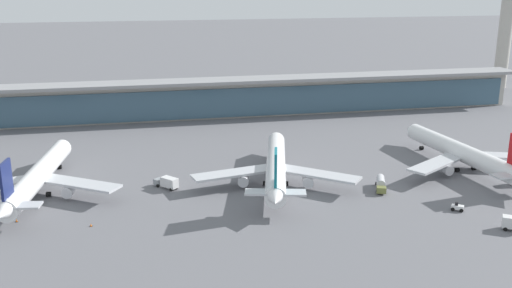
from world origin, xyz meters
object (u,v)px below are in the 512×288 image
safety_cone_bravo (17,221)px  service_truck_near_nose_olive (381,183)px  control_tower (508,9)px  airliner_left_stand (37,177)px  airliner_right_stand (464,153)px  safety_cone_charlie (91,225)px  airliner_centre_stand (276,166)px  service_truck_by_tail_grey (167,182)px  service_truck_mid_apron_white (457,207)px

safety_cone_bravo → service_truck_near_nose_olive: bearing=1.8°
control_tower → airliner_left_stand: bearing=-151.9°
airliner_left_stand → airliner_right_stand: bearing=-1.9°
service_truck_near_nose_olive → safety_cone_bravo: service_truck_near_nose_olive is taller
airliner_left_stand → control_tower: 232.85m
service_truck_near_nose_olive → safety_cone_charlie: 73.15m
airliner_centre_stand → safety_cone_bravo: airliner_centre_stand is taller
airliner_centre_stand → service_truck_near_nose_olive: bearing=-20.6°
airliner_left_stand → service_truck_by_tail_grey: 32.57m
service_truck_near_nose_olive → control_tower: size_ratio=0.13×
airliner_left_stand → service_truck_mid_apron_white: (98.68, -31.50, -3.97)m
service_truck_mid_apron_white → safety_cone_charlie: 84.97m
airliner_left_stand → service_truck_by_tail_grey: bearing=-3.8°
service_truck_by_tail_grey → safety_cone_charlie: service_truck_by_tail_grey is taller
airliner_right_stand → service_truck_mid_apron_white: bearing=-122.6°
safety_cone_bravo → safety_cone_charlie: 17.67m
airliner_centre_stand → service_truck_near_nose_olive: airliner_centre_stand is taller
airliner_right_stand → airliner_left_stand: bearing=178.1°
service_truck_near_nose_olive → service_truck_mid_apron_white: 21.05m
airliner_left_stand → safety_cone_charlie: (14.15, -22.92, -4.52)m
airliner_left_stand → safety_cone_charlie: size_ratio=82.38×
service_truck_near_nose_olive → safety_cone_bravo: size_ratio=12.62×
airliner_centre_stand → safety_cone_bravo: size_ratio=81.44×
airliner_centre_stand → airliner_right_stand: same height
service_truck_near_nose_olive → safety_cone_charlie: size_ratio=12.62×
service_truck_by_tail_grey → control_tower: size_ratio=0.10×
service_truck_by_tail_grey → safety_cone_bravo: (-34.82, -14.79, -1.37)m
airliner_right_stand → control_tower: (86.90, 112.60, 33.44)m
service_truck_near_nose_olive → safety_cone_charlie: (-72.61, -8.74, -1.39)m
airliner_centre_stand → service_truck_mid_apron_white: 46.60m
safety_cone_charlie → airliner_centre_stand: bearing=21.5°
service_truck_by_tail_grey → airliner_left_stand: bearing=176.2°
airliner_left_stand → safety_cone_charlie: bearing=-58.3°
airliner_right_stand → service_truck_mid_apron_white: (-17.63, -27.56, -3.97)m
service_truck_by_tail_grey → safety_cone_bravo: size_ratio=10.03×
service_truck_near_nose_olive → safety_cone_charlie: service_truck_near_nose_olive is taller
control_tower → safety_cone_charlie: control_tower is taller
airliner_centre_stand → airliner_right_stand: 55.38m
service_truck_near_nose_olive → service_truck_by_tail_grey: bearing=167.5°
airliner_left_stand → safety_cone_bravo: airliner_left_stand is taller
airliner_left_stand → service_truck_mid_apron_white: 103.66m
service_truck_near_nose_olive → service_truck_by_tail_grey: service_truck_by_tail_grey is taller
airliner_right_stand → service_truck_mid_apron_white: size_ratio=17.41×
service_truck_near_nose_olive → control_tower: bearing=46.5°
airliner_left_stand → service_truck_near_nose_olive: (86.76, -14.17, -3.13)m
service_truck_mid_apron_white → safety_cone_charlie: size_ratio=4.74×
airliner_centre_stand → service_truck_near_nose_olive: (25.83, -9.71, -3.13)m
airliner_left_stand → safety_cone_charlie: 27.31m
safety_cone_bravo → safety_cone_charlie: (16.63, -5.98, 0.00)m
service_truck_by_tail_grey → service_truck_mid_apron_white: bearing=-23.9°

